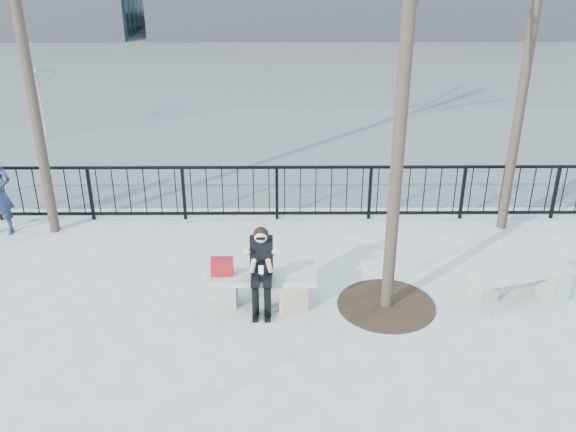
{
  "coord_description": "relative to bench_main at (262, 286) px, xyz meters",
  "views": [
    {
      "loc": [
        0.34,
        -8.38,
        5.46
      ],
      "look_at": [
        0.4,
        0.8,
        1.1
      ],
      "focal_mm": 40.0,
      "sensor_mm": 36.0,
      "label": 1
    }
  ],
  "objects": [
    {
      "name": "ground",
      "position": [
        0.0,
        0.0,
        -0.3
      ],
      "size": [
        120.0,
        120.0,
        0.0
      ],
      "primitive_type": "plane",
      "color": "gray",
      "rests_on": "ground"
    },
    {
      "name": "seated_woman",
      "position": [
        0.0,
        -0.16,
        0.37
      ],
      "size": [
        0.5,
        0.64,
        1.34
      ],
      "color": "black",
      "rests_on": "ground"
    },
    {
      "name": "handbag",
      "position": [
        -0.6,
        0.02,
        0.33
      ],
      "size": [
        0.34,
        0.16,
        0.28
      ],
      "primitive_type": "cube",
      "rotation": [
        0.0,
        0.0,
        0.02
      ],
      "color": "maroon",
      "rests_on": "bench_main"
    },
    {
      "name": "bench_second",
      "position": [
        3.99,
        0.13,
        -0.0
      ],
      "size": [
        1.64,
        0.46,
        0.49
      ],
      "rotation": [
        0.0,
        0.0,
        0.28
      ],
      "color": "gray",
      "rests_on": "ground"
    },
    {
      "name": "tree_grate",
      "position": [
        1.9,
        -0.1,
        -0.29
      ],
      "size": [
        1.5,
        1.5,
        0.02
      ],
      "primitive_type": "cylinder",
      "color": "black",
      "rests_on": "ground"
    },
    {
      "name": "shopping_bag",
      "position": [
        0.48,
        -0.25,
        -0.1
      ],
      "size": [
        0.45,
        0.31,
        0.4
      ],
      "primitive_type": "cube",
      "rotation": [
        0.0,
        0.0,
        0.42
      ],
      "color": "#C1B289",
      "rests_on": "ground"
    },
    {
      "name": "street_surface",
      "position": [
        0.0,
        15.0,
        -0.3
      ],
      "size": [
        60.0,
        23.0,
        0.01
      ],
      "primitive_type": "cube",
      "color": "#474747",
      "rests_on": "ground"
    },
    {
      "name": "railing",
      "position": [
        0.0,
        3.0,
        0.25
      ],
      "size": [
        14.0,
        0.06,
        1.1
      ],
      "color": "black",
      "rests_on": "ground"
    },
    {
      "name": "vendor_umbrella",
      "position": [
        -5.97,
        7.87,
        0.65
      ],
      "size": [
        2.23,
        2.27,
        1.91
      ],
      "primitive_type": "imported",
      "rotation": [
        0.0,
        0.0,
        -0.07
      ],
      "color": "yellow",
      "rests_on": "ground"
    },
    {
      "name": "bench_main",
      "position": [
        0.0,
        0.0,
        0.0
      ],
      "size": [
        1.65,
        0.46,
        0.49
      ],
      "color": "gray",
      "rests_on": "ground"
    }
  ]
}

